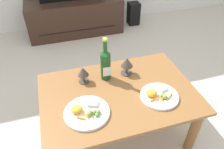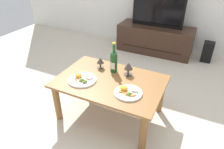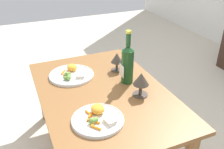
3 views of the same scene
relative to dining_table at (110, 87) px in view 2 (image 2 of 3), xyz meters
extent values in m
plane|color=beige|center=(0.00, 0.00, -0.38)|extent=(6.40, 6.40, 0.00)
cube|color=brown|center=(0.00, 0.00, 0.07)|extent=(1.09, 0.73, 0.03)
cylinder|color=brown|center=(-0.48, -0.30, -0.16)|extent=(0.07, 0.07, 0.43)
cylinder|color=brown|center=(0.48, -0.30, -0.16)|extent=(0.07, 0.07, 0.43)
cylinder|color=brown|center=(-0.48, 0.30, -0.16)|extent=(0.07, 0.07, 0.43)
cylinder|color=brown|center=(0.48, 0.30, -0.16)|extent=(0.07, 0.07, 0.43)
cube|color=#382319|center=(-0.03, 1.85, -0.14)|extent=(1.29, 0.47, 0.47)
cube|color=black|center=(-0.03, 1.61, -0.23)|extent=(1.03, 0.01, 0.01)
cube|color=black|center=(-0.03, 1.85, 0.40)|extent=(0.87, 0.04, 0.61)
cube|color=black|center=(-0.03, 1.83, 0.40)|extent=(0.80, 0.01, 0.52)
cube|color=black|center=(0.86, 1.87, -0.21)|extent=(0.17, 0.17, 0.33)
cylinder|color=#19471E|center=(-0.04, 0.18, 0.19)|extent=(0.08, 0.08, 0.21)
cone|color=#19471E|center=(-0.04, 0.18, 0.31)|extent=(0.08, 0.08, 0.03)
cylinder|color=#19471E|center=(-0.04, 0.18, 0.36)|extent=(0.03, 0.03, 0.08)
cylinder|color=yellow|center=(-0.04, 0.18, 0.41)|extent=(0.03, 0.03, 0.02)
cube|color=silver|center=(-0.04, 0.14, 0.17)|extent=(0.06, 0.00, 0.08)
cylinder|color=#473D33|center=(-0.21, 0.18, 0.08)|extent=(0.08, 0.08, 0.01)
cylinder|color=#473D33|center=(-0.21, 0.18, 0.12)|extent=(0.02, 0.02, 0.06)
cone|color=#473D33|center=(-0.21, 0.18, 0.18)|extent=(0.08, 0.08, 0.07)
cylinder|color=#473D33|center=(0.12, 0.18, 0.08)|extent=(0.09, 0.09, 0.01)
cylinder|color=#473D33|center=(0.12, 0.18, 0.12)|extent=(0.02, 0.02, 0.07)
cone|color=#473D33|center=(0.12, 0.18, 0.19)|extent=(0.09, 0.09, 0.07)
cylinder|color=white|center=(-0.25, -0.13, 0.09)|extent=(0.29, 0.29, 0.01)
torus|color=white|center=(-0.25, -0.13, 0.09)|extent=(0.29, 0.29, 0.01)
ellipsoid|color=orange|center=(-0.31, -0.10, 0.11)|extent=(0.08, 0.07, 0.04)
cube|color=beige|center=(-0.20, -0.07, 0.10)|extent=(0.08, 0.07, 0.02)
cylinder|color=orange|center=(-0.23, -0.16, 0.10)|extent=(0.05, 0.02, 0.01)
cylinder|color=orange|center=(-0.24, -0.16, 0.10)|extent=(0.05, 0.02, 0.01)
cylinder|color=orange|center=(-0.26, -0.16, 0.10)|extent=(0.03, 0.05, 0.01)
cylinder|color=orange|center=(-0.30, -0.17, 0.10)|extent=(0.05, 0.04, 0.01)
sphere|color=olive|center=(-0.21, -0.15, 0.11)|extent=(0.03, 0.03, 0.03)
sphere|color=olive|center=(-0.19, -0.16, 0.11)|extent=(0.03, 0.03, 0.03)
sphere|color=olive|center=(-0.20, -0.18, 0.11)|extent=(0.03, 0.03, 0.03)
sphere|color=olive|center=(-0.24, -0.15, 0.11)|extent=(0.03, 0.03, 0.03)
sphere|color=olive|center=(-0.24, -0.16, 0.11)|extent=(0.03, 0.03, 0.03)
cylinder|color=white|center=(0.25, -0.13, 0.09)|extent=(0.26, 0.26, 0.01)
torus|color=white|center=(0.25, -0.13, 0.09)|extent=(0.26, 0.26, 0.01)
ellipsoid|color=orange|center=(0.20, -0.11, 0.11)|extent=(0.08, 0.07, 0.04)
cube|color=beige|center=(0.30, -0.08, 0.10)|extent=(0.07, 0.06, 0.02)
cylinder|color=orange|center=(0.32, -0.16, 0.10)|extent=(0.05, 0.04, 0.01)
cylinder|color=orange|center=(0.28, -0.16, 0.10)|extent=(0.05, 0.05, 0.01)
cylinder|color=orange|center=(0.27, -0.15, 0.10)|extent=(0.05, 0.05, 0.01)
cylinder|color=orange|center=(0.21, -0.15, 0.10)|extent=(0.05, 0.05, 0.01)
cylinder|color=orange|center=(0.25, -0.15, 0.10)|extent=(0.01, 0.05, 0.01)
cylinder|color=orange|center=(0.20, -0.15, 0.10)|extent=(0.06, 0.03, 0.01)
sphere|color=olive|center=(0.27, -0.14, 0.11)|extent=(0.03, 0.03, 0.03)
sphere|color=olive|center=(0.27, -0.15, 0.11)|extent=(0.03, 0.03, 0.03)
sphere|color=olive|center=(0.27, -0.16, 0.11)|extent=(0.03, 0.03, 0.03)
sphere|color=olive|center=(0.27, -0.14, 0.11)|extent=(0.03, 0.03, 0.03)
camera|label=1|loc=(-0.36, -1.04, 1.13)|focal=34.48mm
camera|label=2|loc=(0.78, -1.55, 1.21)|focal=32.52mm
camera|label=3|loc=(1.18, -0.44, 0.88)|focal=40.06mm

